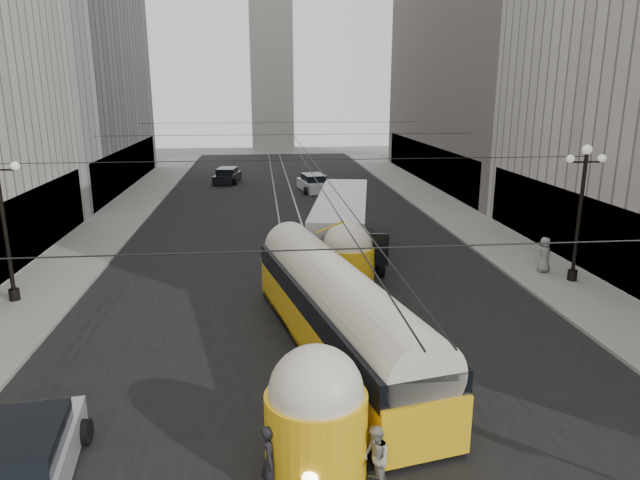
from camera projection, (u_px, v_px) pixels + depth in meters
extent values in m
cube|color=black|center=(290.00, 221.00, 39.72)|extent=(20.00, 85.00, 0.02)
cube|color=gray|center=(124.00, 213.00, 41.86)|extent=(4.00, 72.00, 0.15)
cube|color=gray|center=(442.00, 207.00, 44.27)|extent=(4.00, 72.00, 0.15)
cube|color=gray|center=(279.00, 221.00, 39.65)|extent=(0.12, 85.00, 0.04)
cube|color=gray|center=(301.00, 221.00, 39.80)|extent=(0.12, 85.00, 0.04)
cube|color=black|center=(28.00, 226.00, 29.62)|extent=(0.10, 18.00, 3.60)
cube|color=#999999|center=(46.00, 28.00, 49.02)|extent=(12.00, 28.00, 28.00)
cube|color=black|center=(129.00, 166.00, 52.69)|extent=(0.10, 25.20, 3.60)
cube|color=black|center=(562.00, 222.00, 30.53)|extent=(0.10, 18.00, 3.60)
cube|color=#514C47|center=(495.00, 10.00, 52.53)|extent=(12.00, 32.00, 32.00)
cube|color=black|center=(425.00, 162.00, 55.52)|extent=(0.10, 28.80, 3.60)
cube|color=#B2AFA8|center=(271.00, 67.00, 82.30)|extent=(6.00, 6.00, 24.00)
cylinder|color=black|center=(5.00, 232.00, 23.71)|extent=(0.18, 0.18, 6.00)
cylinder|color=black|center=(14.00, 294.00, 24.41)|extent=(0.44, 0.44, 0.50)
sphere|color=white|center=(15.00, 166.00, 23.08)|extent=(0.36, 0.36, 0.36)
cylinder|color=black|center=(579.00, 218.00, 26.24)|extent=(0.18, 0.18, 6.00)
cylinder|color=black|center=(572.00, 275.00, 26.95)|extent=(0.44, 0.44, 0.50)
cylinder|color=black|center=(586.00, 162.00, 25.58)|extent=(1.60, 0.08, 0.08)
sphere|color=white|center=(587.00, 150.00, 25.43)|extent=(0.44, 0.44, 0.44)
sphere|color=white|center=(570.00, 159.00, 25.46)|extent=(0.36, 0.36, 0.36)
sphere|color=white|center=(602.00, 158.00, 25.61)|extent=(0.36, 0.36, 0.36)
cylinder|color=black|center=(366.00, 248.00, 10.79)|extent=(25.00, 0.03, 0.03)
cylinder|color=black|center=(306.00, 160.00, 24.24)|extent=(25.00, 0.03, 0.03)
cylinder|color=black|center=(289.00, 135.00, 37.70)|extent=(25.00, 0.03, 0.03)
cylinder|color=black|center=(281.00, 123.00, 51.16)|extent=(25.00, 0.03, 0.03)
cylinder|color=black|center=(286.00, 133.00, 41.60)|extent=(0.03, 72.00, 0.03)
cylinder|color=black|center=(292.00, 133.00, 41.64)|extent=(0.03, 72.00, 0.03)
cube|color=yellow|center=(337.00, 329.00, 19.53)|extent=(5.04, 13.18, 1.57)
cube|color=black|center=(336.00, 348.00, 19.72)|extent=(4.96, 12.80, 0.28)
cube|color=black|center=(337.00, 301.00, 19.27)|extent=(5.02, 12.99, 0.79)
cylinder|color=silver|center=(337.00, 293.00, 19.19)|extent=(4.72, 12.93, 2.13)
cylinder|color=yellow|center=(316.00, 435.00, 13.37)|extent=(2.41, 2.41, 2.13)
sphere|color=silver|center=(316.00, 392.00, 13.08)|extent=(2.22, 2.22, 2.22)
cylinder|color=yellow|center=(347.00, 269.00, 25.64)|extent=(2.41, 2.41, 2.13)
sphere|color=silver|center=(348.00, 246.00, 25.35)|extent=(2.22, 2.22, 2.22)
sphere|color=#FFF2BF|center=(310.00, 477.00, 12.33)|extent=(0.36, 0.36, 0.36)
cube|color=#9C9EA1|center=(342.00, 225.00, 31.53)|extent=(4.98, 12.90, 3.16)
cube|color=black|center=(342.00, 216.00, 31.40)|extent=(4.92, 12.47, 1.16)
cube|color=black|center=(361.00, 249.00, 25.42)|extent=(2.39, 0.56, 1.47)
cylinder|color=black|center=(327.00, 268.00, 27.62)|extent=(0.30, 1.05, 1.05)
cylinder|color=black|center=(380.00, 266.00, 27.88)|extent=(0.30, 1.05, 1.05)
cylinder|color=black|center=(311.00, 227.00, 35.75)|extent=(0.30, 1.05, 1.05)
cylinder|color=black|center=(353.00, 226.00, 36.02)|extent=(0.30, 1.05, 1.05)
cube|color=silver|center=(26.00, 468.00, 13.07)|extent=(2.48, 4.88, 0.83)
cube|color=black|center=(22.00, 446.00, 12.92)|extent=(1.99, 2.76, 0.79)
cylinder|color=black|center=(16.00, 436.00, 14.56)|extent=(0.22, 0.67, 0.67)
cylinder|color=black|center=(86.00, 432.00, 14.73)|extent=(0.22, 0.67, 0.67)
cube|color=white|center=(314.00, 186.00, 51.21)|extent=(2.80, 5.14, 0.86)
cube|color=black|center=(314.00, 179.00, 51.05)|extent=(2.19, 2.94, 0.82)
cylinder|color=black|center=(305.00, 191.00, 49.57)|extent=(0.22, 0.69, 0.69)
cylinder|color=black|center=(326.00, 190.00, 49.75)|extent=(0.22, 0.69, 0.69)
cylinder|color=black|center=(302.00, 185.00, 52.75)|extent=(0.22, 0.69, 0.69)
cylinder|color=black|center=(322.00, 184.00, 52.93)|extent=(0.22, 0.69, 0.69)
cube|color=black|center=(227.00, 178.00, 55.90)|extent=(2.65, 4.89, 0.82)
cube|color=black|center=(227.00, 172.00, 55.75)|extent=(2.08, 2.79, 0.78)
cylinder|color=black|center=(217.00, 182.00, 54.34)|extent=(0.22, 0.66, 0.66)
cylinder|color=black|center=(236.00, 182.00, 54.51)|extent=(0.22, 0.66, 0.66)
cylinder|color=black|center=(220.00, 177.00, 57.37)|extent=(0.22, 0.66, 0.66)
cylinder|color=black|center=(237.00, 177.00, 57.54)|extent=(0.22, 0.66, 0.66)
imported|color=black|center=(271.00, 460.00, 12.81)|extent=(0.51, 0.68, 1.69)
imported|color=#A3A098|center=(375.00, 458.00, 13.00)|extent=(0.63, 0.78, 1.54)
imported|color=gray|center=(544.00, 255.00, 28.00)|extent=(0.97, 0.73, 1.77)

